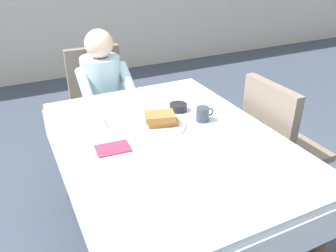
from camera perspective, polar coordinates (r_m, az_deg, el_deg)
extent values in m
plane|color=#3D4756|center=(2.30, 0.39, -18.15)|extent=(14.00, 14.00, 0.00)
cube|color=silver|center=(1.85, 0.47, -2.48)|extent=(1.10, 1.50, 0.04)
cube|color=silver|center=(2.52, -7.23, 3.20)|extent=(1.10, 0.01, 0.18)
cube|color=silver|center=(1.78, -16.06, -9.45)|extent=(0.01, 1.50, 0.18)
cube|color=silver|center=(2.18, 13.67, -1.65)|extent=(0.01, 1.50, 0.18)
cylinder|color=brown|center=(1.92, 23.63, -17.98)|extent=(0.07, 0.07, 0.70)
cylinder|color=brown|center=(2.48, -16.48, -5.12)|extent=(0.07, 0.07, 0.70)
cylinder|color=brown|center=(2.74, 2.99, -0.59)|extent=(0.07, 0.07, 0.70)
cube|color=#7A6B5B|center=(2.86, -10.50, 1.90)|extent=(0.44, 0.44, 0.05)
cube|color=#7A6B5B|center=(2.94, -12.08, 8.09)|extent=(0.44, 0.06, 0.48)
cylinder|color=#2D2319|center=(2.86, -5.62, -2.87)|extent=(0.04, 0.04, 0.40)
cylinder|color=#2D2319|center=(2.77, -12.59, -4.49)|extent=(0.04, 0.04, 0.40)
cylinder|color=#2D2319|center=(3.16, -7.97, 0.15)|extent=(0.04, 0.04, 0.40)
cylinder|color=#2D2319|center=(3.08, -14.30, -1.22)|extent=(0.04, 0.04, 0.40)
cylinder|color=silver|center=(2.74, -10.84, 6.53)|extent=(0.30, 0.30, 0.46)
sphere|color=beige|center=(2.62, -11.38, 13.22)|extent=(0.21, 0.21, 0.21)
cylinder|color=silver|center=(2.63, -6.75, 7.59)|extent=(0.08, 0.29, 0.23)
cylinder|color=silver|center=(2.55, -13.54, 6.33)|extent=(0.08, 0.29, 0.23)
cylinder|color=#383D51|center=(2.80, -7.41, -3.07)|extent=(0.10, 0.10, 0.45)
cylinder|color=#383D51|center=(2.76, -10.54, -3.79)|extent=(0.10, 0.10, 0.45)
cube|color=#7A6B5B|center=(2.46, 18.92, -3.77)|extent=(0.44, 0.44, 0.05)
cube|color=#7A6B5B|center=(2.21, 16.21, 0.81)|extent=(0.06, 0.44, 0.48)
cylinder|color=#2D2319|center=(2.80, 18.41, -5.09)|extent=(0.04, 0.04, 0.40)
cylinder|color=#2D2319|center=(2.60, 23.77, -8.82)|extent=(0.04, 0.04, 0.40)
cylinder|color=#2D2319|center=(2.58, 12.53, -7.16)|extent=(0.04, 0.04, 0.40)
cylinder|color=#2D2319|center=(2.38, 17.86, -11.49)|extent=(0.04, 0.04, 0.40)
cylinder|color=white|center=(1.95, -1.16, 0.13)|extent=(0.28, 0.28, 0.02)
cube|color=#A36B33|center=(1.95, -1.03, 0.89)|extent=(0.19, 0.15, 0.03)
cube|color=#A36B33|center=(1.92, -1.35, 1.60)|extent=(0.19, 0.16, 0.04)
cylinder|color=#333D4C|center=(2.01, 5.76, 1.95)|extent=(0.08, 0.08, 0.08)
torus|color=#333D4C|center=(2.03, 6.97, 2.32)|extent=(0.05, 0.01, 0.05)
cylinder|color=black|center=(2.13, 1.69, 3.12)|extent=(0.11, 0.11, 0.04)
cone|color=silver|center=(1.97, -10.74, 0.85)|extent=(0.08, 0.08, 0.07)
cube|color=silver|center=(1.87, -6.17, -1.47)|extent=(0.02, 0.18, 0.00)
cube|color=silver|center=(2.01, 4.00, 0.86)|extent=(0.02, 0.20, 0.00)
cube|color=silver|center=(1.73, 3.67, -4.05)|extent=(0.15, 0.02, 0.00)
cube|color=#8C2D4C|center=(1.76, -9.09, -3.68)|extent=(0.18, 0.13, 0.01)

